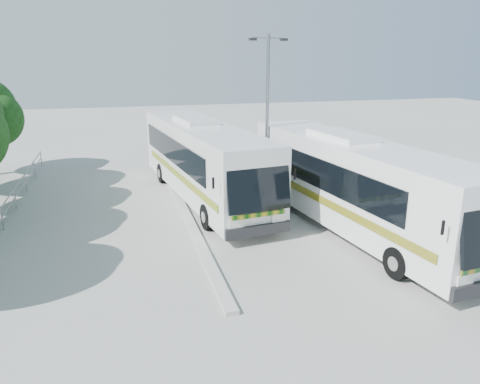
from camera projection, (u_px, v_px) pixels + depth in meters
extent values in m
plane|color=#A4A49F|center=(251.00, 233.00, 19.35)|extent=(100.00, 100.00, 0.00)
cube|color=#B2B2AD|center=(189.00, 220.00, 20.61)|extent=(0.40, 16.00, 0.15)
cylinder|color=gray|center=(5.00, 202.00, 20.31)|extent=(0.06, 22.00, 0.06)
cylinder|color=gray|center=(7.00, 210.00, 20.43)|extent=(0.06, 22.00, 0.06)
cylinder|color=gray|center=(39.00, 162.00, 29.70)|extent=(0.06, 0.06, 1.00)
cube|color=silver|center=(203.00, 158.00, 23.46)|extent=(4.52, 13.53, 3.37)
cube|color=black|center=(259.00, 183.00, 17.44)|extent=(2.59, 0.84, 2.15)
cube|color=black|center=(172.00, 150.00, 23.42)|extent=(1.48, 10.53, 1.22)
cube|color=black|center=(224.00, 146.00, 24.45)|extent=(1.48, 10.53, 1.22)
cube|color=#0B4D0B|center=(178.00, 175.00, 22.83)|extent=(1.57, 11.41, 0.31)
cylinder|color=black|center=(207.00, 217.00, 19.62)|extent=(0.48, 1.14, 1.11)
cylinder|color=black|center=(261.00, 209.00, 20.54)|extent=(0.48, 1.14, 1.11)
cylinder|color=black|center=(162.00, 173.00, 26.77)|extent=(0.48, 1.14, 1.11)
cylinder|color=black|center=(204.00, 169.00, 27.69)|extent=(0.48, 1.14, 1.11)
cube|color=white|center=(354.00, 183.00, 19.13)|extent=(4.42, 13.42, 3.35)
cube|color=black|center=(317.00, 172.00, 19.09)|extent=(1.41, 10.46, 1.21)
cube|color=black|center=(373.00, 166.00, 20.10)|extent=(1.41, 10.46, 1.21)
cube|color=#0C541F|center=(329.00, 204.00, 18.51)|extent=(1.51, 11.33, 0.31)
cylinder|color=black|center=(397.00, 263.00, 15.31)|extent=(0.47, 1.13, 1.10)
cylinder|color=black|center=(455.00, 251.00, 16.21)|extent=(0.47, 1.13, 1.10)
cylinder|color=black|center=(284.00, 196.00, 22.42)|extent=(0.47, 1.13, 1.10)
cylinder|color=black|center=(328.00, 191.00, 23.32)|extent=(0.47, 1.13, 1.10)
cylinder|color=gray|center=(267.00, 121.00, 22.62)|extent=(0.18, 0.18, 8.01)
cylinder|color=gray|center=(268.00, 38.00, 21.54)|extent=(1.60, 0.31, 0.08)
cube|color=black|center=(253.00, 39.00, 21.25)|extent=(0.37, 0.23, 0.12)
cube|color=black|center=(284.00, 40.00, 21.85)|extent=(0.37, 0.23, 0.12)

